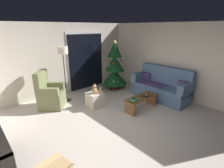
{
  "coord_description": "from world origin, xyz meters",
  "views": [
    {
      "loc": [
        -2.55,
        -2.64,
        2.35
      ],
      "look_at": [
        0.4,
        0.7,
        0.85
      ],
      "focal_mm": 27.29,
      "sensor_mm": 36.0,
      "label": 1
    }
  ],
  "objects_px": {
    "remote_silver": "(146,94)",
    "remote_black": "(145,96)",
    "cell_phone": "(134,99)",
    "teddy_bear_honey": "(95,89)",
    "couch": "(161,87)",
    "teddy_bear_cream_by_tree": "(100,91)",
    "armchair": "(50,95)",
    "coffee_table": "(141,101)",
    "ottoman": "(95,100)",
    "christmas_tree": "(115,68)",
    "book_stack": "(134,100)",
    "floor_lamp": "(63,56)"
  },
  "relations": [
    {
      "from": "remote_silver",
      "to": "remote_black",
      "type": "bearing_deg",
      "value": -107.29
    },
    {
      "from": "cell_phone",
      "to": "teddy_bear_honey",
      "type": "bearing_deg",
      "value": 107.88
    },
    {
      "from": "couch",
      "to": "teddy_bear_cream_by_tree",
      "type": "xyz_separation_m",
      "value": [
        -1.35,
        1.64,
        -0.28
      ]
    },
    {
      "from": "remote_black",
      "to": "armchair",
      "type": "xyz_separation_m",
      "value": [
        -2.05,
        1.99,
        -0.0
      ]
    },
    {
      "from": "teddy_bear_cream_by_tree",
      "to": "coffee_table",
      "type": "bearing_deg",
      "value": -83.52
    },
    {
      "from": "remote_black",
      "to": "ottoman",
      "type": "relative_size",
      "value": 0.35
    },
    {
      "from": "christmas_tree",
      "to": "armchair",
      "type": "distance_m",
      "value": 2.61
    },
    {
      "from": "coffee_table",
      "to": "teddy_bear_cream_by_tree",
      "type": "relative_size",
      "value": 3.86
    },
    {
      "from": "armchair",
      "to": "coffee_table",
      "type": "bearing_deg",
      "value": -44.74
    },
    {
      "from": "couch",
      "to": "remote_silver",
      "type": "height_order",
      "value": "couch"
    },
    {
      "from": "remote_silver",
      "to": "book_stack",
      "type": "height_order",
      "value": "book_stack"
    },
    {
      "from": "ottoman",
      "to": "teddy_bear_honey",
      "type": "bearing_deg",
      "value": -49.28
    },
    {
      "from": "couch",
      "to": "ottoman",
      "type": "xyz_separation_m",
      "value": [
        -2.08,
        0.97,
        -0.18
      ]
    },
    {
      "from": "teddy_bear_honey",
      "to": "teddy_bear_cream_by_tree",
      "type": "distance_m",
      "value": 1.08
    },
    {
      "from": "christmas_tree",
      "to": "teddy_bear_cream_by_tree",
      "type": "relative_size",
      "value": 6.72
    },
    {
      "from": "coffee_table",
      "to": "remote_silver",
      "type": "height_order",
      "value": "remote_silver"
    },
    {
      "from": "book_stack",
      "to": "coffee_table",
      "type": "bearing_deg",
      "value": 6.94
    },
    {
      "from": "christmas_tree",
      "to": "teddy_bear_honey",
      "type": "relative_size",
      "value": 6.72
    },
    {
      "from": "coffee_table",
      "to": "remote_silver",
      "type": "relative_size",
      "value": 7.05
    },
    {
      "from": "remote_silver",
      "to": "christmas_tree",
      "type": "xyz_separation_m",
      "value": [
        0.36,
        1.84,
        0.45
      ]
    },
    {
      "from": "couch",
      "to": "ottoman",
      "type": "relative_size",
      "value": 4.44
    },
    {
      "from": "coffee_table",
      "to": "book_stack",
      "type": "bearing_deg",
      "value": -173.06
    },
    {
      "from": "coffee_table",
      "to": "remote_black",
      "type": "relative_size",
      "value": 7.05
    },
    {
      "from": "book_stack",
      "to": "christmas_tree",
      "type": "relative_size",
      "value": 0.15
    },
    {
      "from": "floor_lamp",
      "to": "teddy_bear_honey",
      "type": "distance_m",
      "value": 1.44
    },
    {
      "from": "christmas_tree",
      "to": "floor_lamp",
      "type": "relative_size",
      "value": 1.07
    },
    {
      "from": "remote_silver",
      "to": "book_stack",
      "type": "xyz_separation_m",
      "value": [
        -0.63,
        -0.06,
        0.02
      ]
    },
    {
      "from": "remote_black",
      "to": "floor_lamp",
      "type": "distance_m",
      "value": 2.79
    },
    {
      "from": "armchair",
      "to": "remote_silver",
      "type": "bearing_deg",
      "value": -41.24
    },
    {
      "from": "christmas_tree",
      "to": "ottoman",
      "type": "distance_m",
      "value": 1.83
    },
    {
      "from": "teddy_bear_honey",
      "to": "floor_lamp",
      "type": "bearing_deg",
      "value": 114.62
    },
    {
      "from": "floor_lamp",
      "to": "teddy_bear_cream_by_tree",
      "type": "distance_m",
      "value": 1.84
    },
    {
      "from": "teddy_bear_cream_by_tree",
      "to": "remote_black",
      "type": "bearing_deg",
      "value": -80.75
    },
    {
      "from": "remote_black",
      "to": "ottoman",
      "type": "xyz_separation_m",
      "value": [
        -1.01,
        1.12,
        -0.19
      ]
    },
    {
      "from": "christmas_tree",
      "to": "floor_lamp",
      "type": "height_order",
      "value": "christmas_tree"
    },
    {
      "from": "christmas_tree",
      "to": "teddy_bear_honey",
      "type": "bearing_deg",
      "value": -152.48
    },
    {
      "from": "cell_phone",
      "to": "ottoman",
      "type": "relative_size",
      "value": 0.33
    },
    {
      "from": "remote_silver",
      "to": "teddy_bear_cream_by_tree",
      "type": "bearing_deg",
      "value": 153.89
    },
    {
      "from": "book_stack",
      "to": "remote_black",
      "type": "bearing_deg",
      "value": -0.93
    },
    {
      "from": "couch",
      "to": "teddy_bear_cream_by_tree",
      "type": "relative_size",
      "value": 6.84
    },
    {
      "from": "floor_lamp",
      "to": "ottoman",
      "type": "bearing_deg",
      "value": -65.54
    },
    {
      "from": "ottoman",
      "to": "teddy_bear_cream_by_tree",
      "type": "relative_size",
      "value": 1.54
    },
    {
      "from": "coffee_table",
      "to": "armchair",
      "type": "height_order",
      "value": "armchair"
    },
    {
      "from": "floor_lamp",
      "to": "coffee_table",
      "type": "bearing_deg",
      "value": -56.33
    },
    {
      "from": "couch",
      "to": "cell_phone",
      "type": "xyz_separation_m",
      "value": [
        -1.53,
        -0.14,
        0.06
      ]
    },
    {
      "from": "book_stack",
      "to": "armchair",
      "type": "bearing_deg",
      "value": 128.34
    },
    {
      "from": "book_stack",
      "to": "teddy_bear_cream_by_tree",
      "type": "distance_m",
      "value": 1.82
    },
    {
      "from": "couch",
      "to": "christmas_tree",
      "type": "distance_m",
      "value": 1.9
    },
    {
      "from": "coffee_table",
      "to": "floor_lamp",
      "type": "relative_size",
      "value": 0.62
    },
    {
      "from": "coffee_table",
      "to": "remote_silver",
      "type": "bearing_deg",
      "value": 2.13
    }
  ]
}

